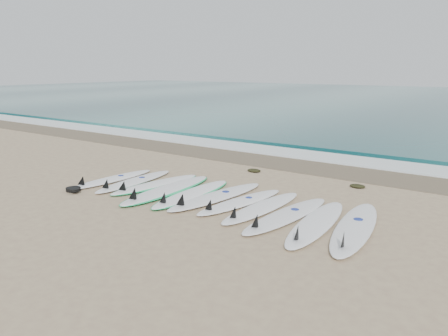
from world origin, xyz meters
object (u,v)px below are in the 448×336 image
Objects in this scene: surfboard_0 at (111,179)px; surfboard_5 at (215,197)px; leash_coil at (74,189)px; surfboard_10 at (354,228)px.

surfboard_0 is 0.86× the size of surfboard_5.
surfboard_5 reaches higher than leash_coil.
surfboard_5 is 6.15× the size of leash_coil.
surfboard_10 reaches higher than surfboard_0.
surfboard_5 is at bearing 7.44° from surfboard_0.
leash_coil is (-2.93, -1.36, -0.01)m from surfboard_5.
surfboard_5 is 3.03m from surfboard_10.
surfboard_0 is 0.82× the size of surfboard_10.
leash_coil is at bearing -177.23° from surfboard_10.
surfboard_5 is at bearing 169.01° from surfboard_10.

